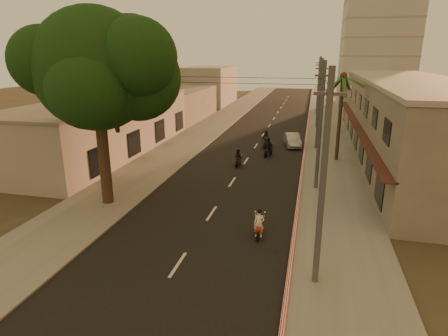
{
  "coord_description": "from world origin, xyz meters",
  "views": [
    {
      "loc": [
        5.62,
        -18.38,
        9.41
      ],
      "look_at": [
        0.19,
        4.51,
        2.19
      ],
      "focal_mm": 30.0,
      "sensor_mm": 36.0,
      "label": 1
    }
  ],
  "objects": [
    {
      "name": "scooter_mid_b",
      "position": [
        1.76,
        16.09,
        0.84
      ],
      "size": [
        1.24,
        1.85,
        1.86
      ],
      "rotation": [
        0.0,
        0.0,
        -0.26
      ],
      "color": "black",
      "rests_on": "ground"
    },
    {
      "name": "distant_tower",
      "position": [
        16.0,
        56.0,
        14.0
      ],
      "size": [
        12.1,
        12.1,
        28.0
      ],
      "color": "#B7B5B2",
      "rests_on": "ground"
    },
    {
      "name": "parked_car",
      "position": [
        3.76,
        20.82,
        0.67
      ],
      "size": [
        2.99,
        4.59,
        1.33
      ],
      "primitive_type": "imported",
      "rotation": [
        0.0,
        0.0,
        0.2
      ],
      "color": "#979A9E",
      "rests_on": "ground"
    },
    {
      "name": "filler_left_far",
      "position": [
        -14.0,
        52.0,
        3.5
      ],
      "size": [
        8.0,
        14.0,
        7.0
      ],
      "primitive_type": "cube",
      "color": "gray",
      "rests_on": "ground"
    },
    {
      "name": "palm_tree",
      "position": [
        8.0,
        16.0,
        7.15
      ],
      "size": [
        5.0,
        5.0,
        8.2
      ],
      "color": "black",
      "rests_on": "ground"
    },
    {
      "name": "road",
      "position": [
        0.0,
        20.0,
        0.01
      ],
      "size": [
        10.0,
        140.0,
        0.02
      ],
      "primitive_type": "cube",
      "color": "black",
      "rests_on": "ground"
    },
    {
      "name": "sidewalk_right",
      "position": [
        7.5,
        20.0,
        0.06
      ],
      "size": [
        5.0,
        140.0,
        0.12
      ],
      "primitive_type": "cube",
      "color": "slate",
      "rests_on": "ground"
    },
    {
      "name": "shophouse_row",
      "position": [
        13.95,
        18.0,
        3.65
      ],
      "size": [
        8.8,
        34.2,
        7.3
      ],
      "color": "gray",
      "rests_on": "ground"
    },
    {
      "name": "filler_right",
      "position": [
        14.0,
        45.0,
        3.0
      ],
      "size": [
        8.0,
        14.0,
        6.0
      ],
      "primitive_type": "cube",
      "color": "gray",
      "rests_on": "ground"
    },
    {
      "name": "scooter_red",
      "position": [
        3.25,
        -0.32,
        0.71
      ],
      "size": [
        0.64,
        1.66,
        1.63
      ],
      "rotation": [
        0.0,
        0.0,
        0.05
      ],
      "color": "black",
      "rests_on": "ground"
    },
    {
      "name": "scooter_mid_a",
      "position": [
        -0.36,
        12.19,
        0.72
      ],
      "size": [
        0.78,
        1.62,
        1.59
      ],
      "rotation": [
        0.0,
        0.0,
        -0.04
      ],
      "color": "black",
      "rests_on": "ground"
    },
    {
      "name": "filler_left_near",
      "position": [
        -14.0,
        34.0,
        2.2
      ],
      "size": [
        8.0,
        14.0,
        4.4
      ],
      "primitive_type": "cube",
      "color": "gray",
      "rests_on": "ground"
    },
    {
      "name": "ground",
      "position": [
        0.0,
        0.0,
        0.0
      ],
      "size": [
        160.0,
        160.0,
        0.0
      ],
      "primitive_type": "plane",
      "color": "#383023",
      "rests_on": "ground"
    },
    {
      "name": "broadleaf_tree",
      "position": [
        -6.61,
        2.14,
        8.48
      ],
      "size": [
        9.6,
        8.7,
        12.1
      ],
      "color": "black",
      "rests_on": "ground"
    },
    {
      "name": "utility_poles",
      "position": [
        6.2,
        20.0,
        6.54
      ],
      "size": [
        1.2,
        48.26,
        9.0
      ],
      "color": "#38383A",
      "rests_on": "ground"
    },
    {
      "name": "scooter_far_a",
      "position": [
        1.14,
        19.06,
        0.89
      ],
      "size": [
        1.07,
        1.99,
        1.97
      ],
      "rotation": [
        0.0,
        0.0,
        0.14
      ],
      "color": "black",
      "rests_on": "ground"
    },
    {
      "name": "curb_stripe",
      "position": [
        5.1,
        15.0,
        0.1
      ],
      "size": [
        0.2,
        60.0,
        0.2
      ],
      "primitive_type": "cube",
      "color": "red",
      "rests_on": "ground"
    },
    {
      "name": "left_building",
      "position": [
        -13.98,
        14.0,
        2.6
      ],
      "size": [
        8.2,
        24.2,
        5.2
      ],
      "color": "gray",
      "rests_on": "ground"
    },
    {
      "name": "sidewalk_left",
      "position": [
        -7.5,
        20.0,
        0.06
      ],
      "size": [
        5.0,
        140.0,
        0.12
      ],
      "primitive_type": "cube",
      "color": "slate",
      "rests_on": "ground"
    }
  ]
}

